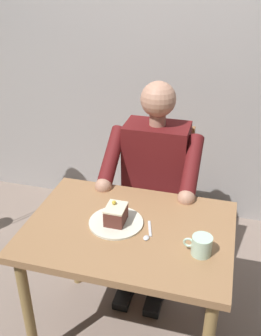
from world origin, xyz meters
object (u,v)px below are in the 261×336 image
(dining_table, at_px, (129,244))
(dessert_spoon, at_px, (148,233))
(seated_person, at_px, (153,185))
(cake_slice, at_px, (116,214))
(coffee_cup, at_px, (201,245))
(chair, at_px, (158,190))

(dining_table, bearing_deg, dessert_spoon, 163.89)
(seated_person, height_order, cake_slice, seated_person)
(cake_slice, distance_m, coffee_cup, 0.41)
(seated_person, relative_size, dessert_spoon, 8.53)
(chair, xyz_separation_m, coffee_cup, (-0.33, 0.78, 0.26))
(chair, bearing_deg, seated_person, 90.00)
(seated_person, xyz_separation_m, coffee_cup, (-0.33, 0.60, 0.12))
(coffee_cup, bearing_deg, chair, -66.73)
(chair, bearing_deg, dining_table, 90.00)
(dining_table, distance_m, cake_slice, 0.16)
(dining_table, bearing_deg, coffee_cup, 164.60)
(seated_person, bearing_deg, chair, -90.00)
(dining_table, distance_m, dessert_spoon, 0.14)
(cake_slice, xyz_separation_m, dessert_spoon, (-0.16, 0.04, -0.05))
(dining_table, height_order, seated_person, seated_person)
(coffee_cup, bearing_deg, dining_table, -15.40)
(dining_table, height_order, cake_slice, cake_slice)
(cake_slice, relative_size, dessert_spoon, 0.78)
(chair, xyz_separation_m, dessert_spoon, (-0.10, 0.71, 0.22))
(dining_table, relative_size, seated_person, 0.77)
(chair, xyz_separation_m, cake_slice, (0.06, 0.67, 0.27))
(chair, bearing_deg, dessert_spoon, 97.64)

